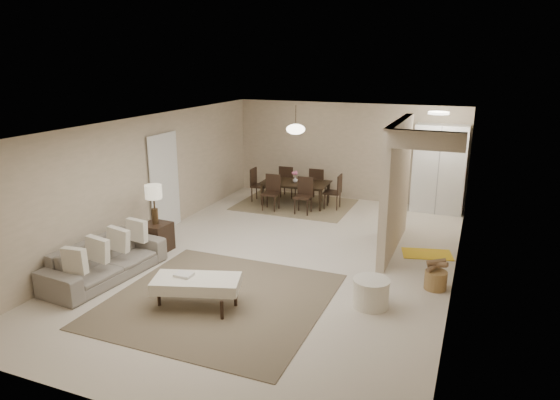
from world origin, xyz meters
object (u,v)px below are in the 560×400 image
at_px(side_table, 157,237).
at_px(ottoman_bench, 197,284).
at_px(pantry_cabinet, 439,169).
at_px(sofa, 105,260).
at_px(round_pouf, 371,293).
at_px(wicker_basket, 436,280).
at_px(dining_table, 295,194).

bearing_deg(side_table, ottoman_bench, -41.27).
xyz_separation_m(pantry_cabinet, ottoman_bench, (-2.84, -6.37, -0.68)).
height_order(pantry_cabinet, sofa, pantry_cabinet).
distance_m(sofa, round_pouf, 4.41).
height_order(wicker_basket, dining_table, dining_table).
bearing_deg(sofa, side_table, 2.95).
height_order(sofa, ottoman_bench, sofa).
height_order(pantry_cabinet, round_pouf, pantry_cabinet).
distance_m(sofa, ottoman_bench, 1.98).
relative_size(sofa, side_table, 3.96).
bearing_deg(side_table, sofa, -92.08).
bearing_deg(wicker_basket, pantry_cabinet, 95.17).
height_order(pantry_cabinet, dining_table, pantry_cabinet).
relative_size(pantry_cabinet, side_table, 3.85).
bearing_deg(side_table, round_pouf, -9.13).
xyz_separation_m(side_table, wicker_basket, (5.15, 0.28, -0.12)).
bearing_deg(ottoman_bench, side_table, 120.97).
distance_m(side_table, wicker_basket, 5.16).
distance_m(ottoman_bench, wicker_basket, 3.79).
height_order(side_table, round_pouf, side_table).
relative_size(pantry_cabinet, round_pouf, 3.81).
height_order(side_table, dining_table, dining_table).
xyz_separation_m(pantry_cabinet, round_pouf, (-0.44, -5.39, -0.84)).
relative_size(pantry_cabinet, wicker_basket, 5.91).
xyz_separation_m(sofa, ottoman_bench, (1.96, -0.30, 0.05)).
bearing_deg(dining_table, wicker_basket, -46.07).
height_order(ottoman_bench, round_pouf, ottoman_bench).
bearing_deg(ottoman_bench, wicker_basket, 13.27).
xyz_separation_m(sofa, wicker_basket, (5.20, 1.65, -0.16)).
bearing_deg(wicker_basket, sofa, -162.39).
height_order(side_table, wicker_basket, side_table).
bearing_deg(dining_table, round_pouf, -59.62).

